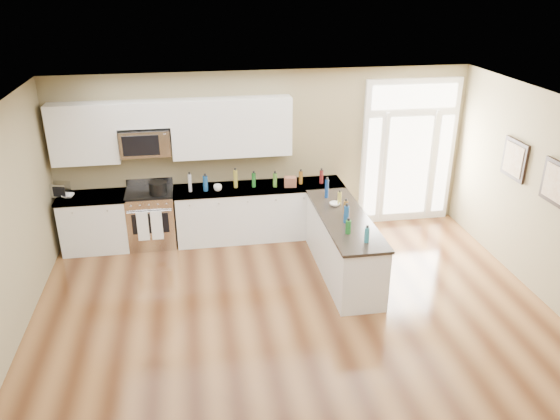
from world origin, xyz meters
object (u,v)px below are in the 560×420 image
peninsula_cabinet (343,247)px  stockpot (158,188)px  toaster_oven (60,189)px  kitchen_range (152,218)px

peninsula_cabinet → stockpot: size_ratio=8.14×
toaster_oven → peninsula_cabinet: bearing=-4.7°
kitchen_range → toaster_oven: 1.50m
peninsula_cabinet → kitchen_range: kitchen_range is taller
kitchen_range → stockpot: (0.16, -0.12, 0.58)m
peninsula_cabinet → toaster_oven: size_ratio=9.18×
stockpot → toaster_oven: stockpot is taller
stockpot → toaster_oven: size_ratio=1.13×
kitchen_range → toaster_oven: toaster_oven is taller
kitchen_range → peninsula_cabinet: bearing=-26.6°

